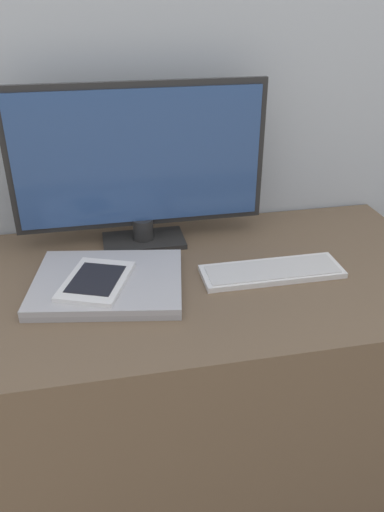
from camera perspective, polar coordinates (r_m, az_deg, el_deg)
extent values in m
cube|color=#B2BCC6|center=(1.25, -5.35, 23.52)|extent=(3.60, 0.05, 2.40)
cube|color=brown|center=(1.31, -1.96, -16.67)|extent=(1.24, 0.58, 0.75)
cube|color=#262626|center=(1.22, -5.53, 1.76)|extent=(0.20, 0.11, 0.01)
cylinder|color=#262626|center=(1.21, -5.60, 3.09)|extent=(0.05, 0.05, 0.05)
cube|color=#262626|center=(1.15, -6.06, 11.16)|extent=(0.58, 0.01, 0.33)
cube|color=#2D4C84|center=(1.14, -6.01, 11.04)|extent=(0.55, 0.01, 0.30)
cube|color=silver|center=(1.10, 9.11, -1.77)|extent=(0.31, 0.10, 0.01)
cube|color=silver|center=(1.10, 9.18, -1.51)|extent=(0.29, 0.08, 0.00)
cube|color=#A3A3A8|center=(1.05, -9.53, -3.30)|extent=(0.34, 0.29, 0.01)
cube|color=#B2B2B7|center=(1.05, -9.58, -2.74)|extent=(0.34, 0.29, 0.01)
cube|color=white|center=(1.03, -10.90, -2.80)|extent=(0.17, 0.20, 0.01)
cube|color=black|center=(1.03, -10.93, -2.56)|extent=(0.13, 0.14, 0.00)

